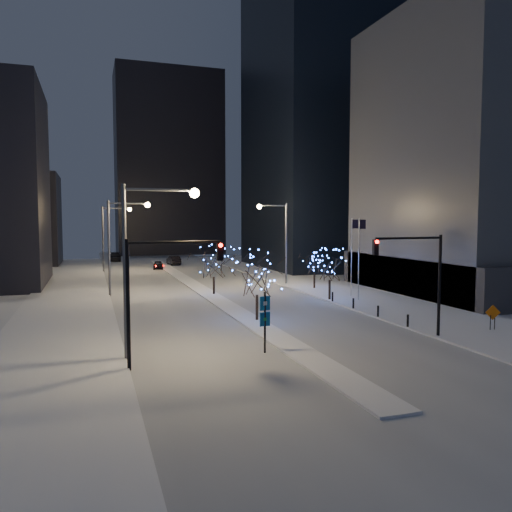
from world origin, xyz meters
name	(u,v)px	position (x,y,z in m)	size (l,w,h in m)	color
ground	(302,354)	(0.00, 0.00, 0.00)	(160.00, 160.00, 0.00)	silver
road	(190,283)	(0.00, 35.00, 0.01)	(20.00, 130.00, 0.02)	#B2B8C1
median	(198,288)	(0.00, 30.00, 0.07)	(2.00, 80.00, 0.15)	silver
east_sidewalk	(356,294)	(15.00, 20.00, 0.07)	(10.00, 90.00, 0.15)	silver
west_sidewalk	(66,309)	(-14.00, 20.00, 0.07)	(8.00, 90.00, 0.15)	silver
plinth	(511,272)	(34.00, 18.00, 2.00)	(30.00, 24.00, 4.00)	#38383D
filler_west_far	(4,220)	(-26.00, 70.00, 8.00)	(18.00, 16.00, 16.00)	black
horizon_block	(168,164)	(6.00, 92.00, 21.00)	(24.00, 14.00, 42.00)	black
street_lamp_w_near	(144,246)	(-8.94, 2.00, 6.50)	(4.40, 0.56, 10.00)	#595E66
street_lamp_w_mid	(119,234)	(-8.94, 27.00, 6.50)	(4.40, 0.56, 10.00)	#595E66
street_lamp_w_far	(110,229)	(-8.94, 52.00, 6.50)	(4.40, 0.56, 10.00)	#595E66
street_lamp_east	(279,232)	(10.08, 30.00, 6.45)	(3.90, 0.56, 10.00)	#595E66
traffic_signal_west	(158,281)	(-8.44, 0.00, 4.76)	(5.26, 0.43, 7.00)	black
traffic_signal_east	(420,269)	(8.94, 1.00, 4.76)	(5.26, 0.43, 7.00)	black
flagpoles	(356,252)	(13.37, 17.25, 4.80)	(1.35, 2.60, 8.00)	silver
bollards	(365,307)	(10.20, 10.00, 0.60)	(0.16, 12.16, 0.90)	black
car_near	(158,265)	(-1.50, 54.42, 0.66)	(1.56, 3.89, 1.32)	black
car_mid	(174,260)	(2.13, 61.48, 0.79)	(1.66, 4.77, 1.57)	black
car_far	(115,257)	(-7.42, 72.30, 0.82)	(2.29, 5.63, 1.63)	black
holiday_tree_median_near	(257,275)	(0.50, 9.96, 3.69)	(5.08, 5.08, 5.44)	black
holiday_tree_median_far	(214,261)	(0.50, 24.36, 3.63)	(4.59, 4.59, 5.50)	black
holiday_tree_plaza_near	(330,266)	(10.51, 17.24, 3.47)	(4.22, 4.22, 5.00)	black
holiday_tree_plaza_far	(315,262)	(12.54, 25.11, 3.09)	(4.08, 4.08, 4.55)	black
wayfinding_sign	(265,316)	(-2.00, 1.00, 2.28)	(0.66, 0.17, 3.72)	black
construction_sign	(493,315)	(15.36, 1.26, 1.23)	(1.04, 0.39, 1.79)	black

